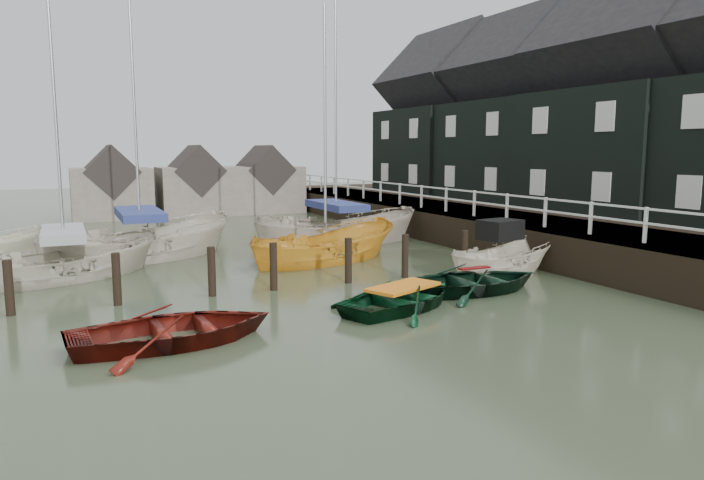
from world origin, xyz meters
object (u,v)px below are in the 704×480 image
rowboat_red (175,343)px  rowboat_green (403,308)px  sailboat_b (142,257)px  motorboat (502,272)px  sailboat_d (336,241)px  sailboat_a (66,277)px  rowboat_dkgreen (473,291)px  sailboat_c (326,260)px

rowboat_red → rowboat_green: rowboat_red is taller
rowboat_red → sailboat_b: (0.58, 11.19, 0.06)m
motorboat → sailboat_d: (-2.07, 8.99, -0.03)m
motorboat → sailboat_d: sailboat_d is taller
rowboat_green → motorboat: size_ratio=0.83×
sailboat_a → sailboat_b: 3.83m
rowboat_green → rowboat_dkgreen: 2.92m
rowboat_dkgreen → motorboat: size_ratio=0.91×
motorboat → sailboat_b: sailboat_b is taller
sailboat_b → rowboat_dkgreen: bearing=-158.2°
sailboat_c → rowboat_green: bearing=155.2°
rowboat_dkgreen → sailboat_b: 12.71m
rowboat_red → sailboat_b: sailboat_b is taller
rowboat_dkgreen → motorboat: bearing=-53.3°
sailboat_d → rowboat_red: bearing=156.2°
rowboat_green → motorboat: 5.68m
sailboat_a → sailboat_d: bearing=-94.3°
rowboat_green → sailboat_b: sailboat_b is taller
sailboat_b → motorboat: bearing=-145.8°
rowboat_dkgreen → rowboat_green: bearing=107.5°
sailboat_c → rowboat_red: bearing=121.8°
rowboat_dkgreen → sailboat_c: bearing=17.6°
motorboat → sailboat_d: size_ratio=0.35×
rowboat_dkgreen → sailboat_d: (0.25, 10.64, 0.06)m
rowboat_green → sailboat_c: 7.45m
motorboat → sailboat_b: 13.23m
rowboat_red → motorboat: (11.00, 3.05, 0.09)m
rowboat_red → sailboat_a: bearing=9.9°
rowboat_green → sailboat_b: (-5.30, 10.61, 0.06)m
rowboat_red → motorboat: size_ratio=0.91×
rowboat_green → sailboat_a: (-7.92, 7.81, 0.06)m
rowboat_green → motorboat: (5.12, 2.46, 0.09)m
rowboat_green → sailboat_c: bearing=-29.4°
rowboat_red → rowboat_green: (5.88, 0.58, 0.00)m
rowboat_green → rowboat_dkgreen: bearing=-96.4°
sailboat_d → sailboat_c: bearing=164.6°
rowboat_green → rowboat_dkgreen: rowboat_dkgreen is taller
motorboat → sailboat_a: 14.09m
rowboat_red → sailboat_c: size_ratio=0.41×
sailboat_b → sailboat_c: size_ratio=1.22×
sailboat_b → sailboat_c: bearing=-135.2°
motorboat → sailboat_d: bearing=0.9°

